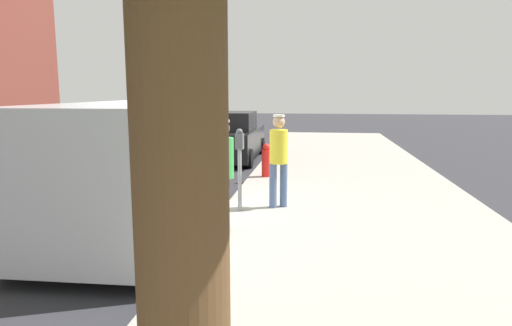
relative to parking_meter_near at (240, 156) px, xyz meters
The scene contains 8 objects.
ground_plane 1.84m from the parking_meter_near, 163.64° to the left, with size 80.00×80.00×0.00m, color #2D2D33.
sidewalk_slab 2.45m from the parking_meter_near, 10.44° to the left, with size 5.00×32.00×0.15m, color #9E998E.
parking_meter_near is the anchor object (origin of this frame).
pedestrian_in_green 1.16m from the parking_meter_near, 93.17° to the right, with size 0.34×0.36×1.75m.
pedestrian_in_yellow 0.77m from the parking_meter_near, 29.02° to the left, with size 0.34×0.34×1.75m.
parked_van 1.73m from the parking_meter_near, 150.24° to the right, with size 2.23×5.24×2.15m.
parked_sedan_ahead 7.32m from the parking_meter_near, 102.27° to the left, with size 1.97×4.41×1.65m.
fire_hydrant 3.50m from the parking_meter_near, 88.34° to the left, with size 0.24×0.24×0.86m.
Camera 1 is at (2.74, -8.37, 2.33)m, focal length 31.66 mm.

